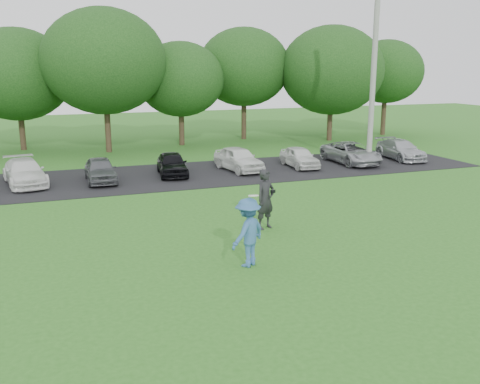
# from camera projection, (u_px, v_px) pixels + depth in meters

# --- Properties ---
(ground) EXTENTS (100.00, 100.00, 0.00)m
(ground) POSITION_uv_depth(u_px,v_px,m) (286.00, 268.00, 14.13)
(ground) COLOR #2A661D
(ground) RESTS_ON ground
(parking_lot) EXTENTS (32.00, 6.50, 0.03)m
(parking_lot) POSITION_uv_depth(u_px,v_px,m) (173.00, 176.00, 26.00)
(parking_lot) COLOR black
(parking_lot) RESTS_ON ground
(utility_pole) EXTENTS (0.28, 0.28, 10.32)m
(utility_pole) POSITION_uv_depth(u_px,v_px,m) (374.00, 67.00, 27.37)
(utility_pole) COLOR gray
(utility_pole) RESTS_ON ground
(frisbee_player) EXTENTS (1.38, 1.23, 2.00)m
(frisbee_player) POSITION_uv_depth(u_px,v_px,m) (248.00, 232.00, 14.13)
(frisbee_player) COLOR #366499
(frisbee_player) RESTS_ON ground
(camera_bystander) EXTENTS (0.84, 0.70, 1.97)m
(camera_bystander) POSITION_uv_depth(u_px,v_px,m) (265.00, 199.00, 17.40)
(camera_bystander) COLOR black
(camera_bystander) RESTS_ON ground
(parked_cars) EXTENTS (28.31, 4.45, 1.21)m
(parked_cars) POSITION_uv_depth(u_px,v_px,m) (182.00, 163.00, 25.98)
(parked_cars) COLOR silver
(parked_cars) RESTS_ON parking_lot
(tree_row) EXTENTS (42.39, 9.85, 8.64)m
(tree_row) POSITION_uv_depth(u_px,v_px,m) (158.00, 71.00, 34.29)
(tree_row) COLOR #38281C
(tree_row) RESTS_ON ground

